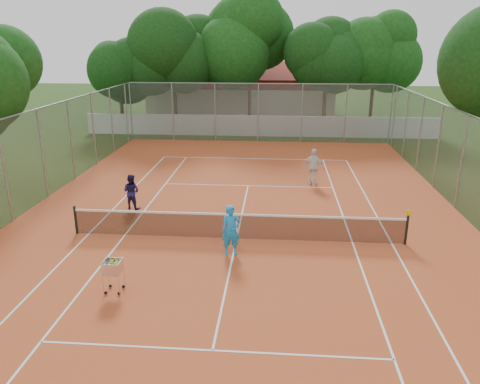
# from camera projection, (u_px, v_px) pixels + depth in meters

# --- Properties ---
(ground) EXTENTS (120.00, 120.00, 0.00)m
(ground) POSITION_uv_depth(u_px,v_px,m) (237.00, 239.00, 16.86)
(ground) COLOR #1B340E
(ground) RESTS_ON ground
(court_pad) EXTENTS (18.00, 34.00, 0.02)m
(court_pad) POSITION_uv_depth(u_px,v_px,m) (237.00, 239.00, 16.86)
(court_pad) COLOR #B54C23
(court_pad) RESTS_ON ground
(court_lines) EXTENTS (10.98, 23.78, 0.01)m
(court_lines) POSITION_uv_depth(u_px,v_px,m) (237.00, 238.00, 16.86)
(court_lines) COLOR white
(court_lines) RESTS_ON court_pad
(tennis_net) EXTENTS (11.88, 0.10, 0.98)m
(tennis_net) POSITION_uv_depth(u_px,v_px,m) (237.00, 226.00, 16.70)
(tennis_net) COLOR black
(tennis_net) RESTS_ON court_pad
(perimeter_fence) EXTENTS (18.00, 34.00, 4.00)m
(perimeter_fence) POSITION_uv_depth(u_px,v_px,m) (237.00, 186.00, 16.24)
(perimeter_fence) COLOR slate
(perimeter_fence) RESTS_ON ground
(boundary_wall) EXTENTS (26.00, 0.30, 1.50)m
(boundary_wall) POSITION_uv_depth(u_px,v_px,m) (259.00, 126.00, 34.63)
(boundary_wall) COLOR silver
(boundary_wall) RESTS_ON ground
(clubhouse) EXTENTS (16.40, 9.00, 4.40)m
(clubhouse) POSITION_uv_depth(u_px,v_px,m) (242.00, 91.00, 43.80)
(clubhouse) COLOR beige
(clubhouse) RESTS_ON ground
(tropical_trees) EXTENTS (29.00, 19.00, 10.00)m
(tropical_trees) POSITION_uv_depth(u_px,v_px,m) (261.00, 64.00, 36.14)
(tropical_trees) COLOR black
(tropical_trees) RESTS_ON ground
(player_near) EXTENTS (0.71, 0.55, 1.71)m
(player_near) POSITION_uv_depth(u_px,v_px,m) (231.00, 230.00, 15.38)
(player_near) COLOR #198FD9
(player_near) RESTS_ON court_pad
(player_far_left) EXTENTS (0.85, 0.74, 1.50)m
(player_far_left) POSITION_uv_depth(u_px,v_px,m) (131.00, 192.00, 19.63)
(player_far_left) COLOR #1D1745
(player_far_left) RESTS_ON court_pad
(player_far_right) EXTENTS (1.14, 0.78, 1.79)m
(player_far_right) POSITION_uv_depth(u_px,v_px,m) (314.00, 167.00, 22.86)
(player_far_right) COLOR silver
(player_far_right) RESTS_ON court_pad
(ball_hopper) EXTENTS (0.59, 0.59, 1.05)m
(ball_hopper) POSITION_uv_depth(u_px,v_px,m) (113.00, 275.00, 13.17)
(ball_hopper) COLOR silver
(ball_hopper) RESTS_ON court_pad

